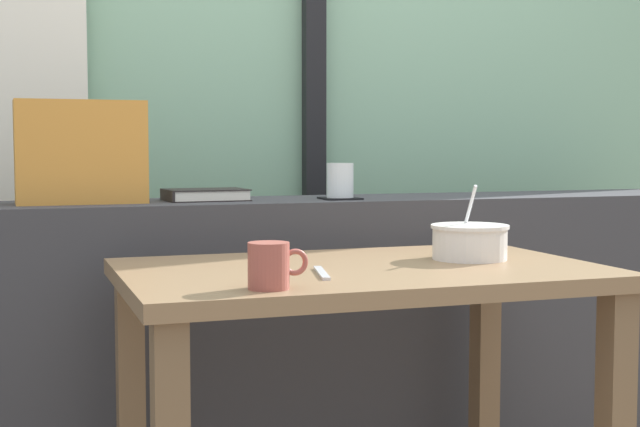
{
  "coord_description": "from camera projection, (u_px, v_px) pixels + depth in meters",
  "views": [
    {
      "loc": [
        -0.8,
        -1.81,
        0.98
      ],
      "look_at": [
        -0.06,
        0.33,
        0.81
      ],
      "focal_mm": 50.75,
      "sensor_mm": 36.0,
      "label": 1
    }
  ],
  "objects": [
    {
      "name": "ceramic_mug",
      "position": [
        270.0,
        266.0,
        1.63
      ],
      "size": [
        0.11,
        0.08,
        0.08
      ],
      "color": "#9E4C42",
      "rests_on": "breakfast_table"
    },
    {
      "name": "window_divider_post",
      "position": [
        314.0,
        49.0,
        3.01
      ],
      "size": [
        0.07,
        0.05,
        2.6
      ],
      "primitive_type": "cube",
      "color": "black",
      "rests_on": "ground"
    },
    {
      "name": "throw_pillow",
      "position": [
        81.0,
        152.0,
        2.29
      ],
      "size": [
        0.32,
        0.14,
        0.26
      ],
      "primitive_type": "cube",
      "rotation": [
        0.0,
        0.0,
        0.01
      ],
      "color": "#D18938",
      "rests_on": "dark_console_ledge"
    },
    {
      "name": "closed_book",
      "position": [
        205.0,
        195.0,
        2.41
      ],
      "size": [
        0.22,
        0.16,
        0.03
      ],
      "color": "black",
      "rests_on": "dark_console_ledge"
    },
    {
      "name": "coaster_square",
      "position": [
        340.0,
        198.0,
        2.47
      ],
      "size": [
        0.1,
        0.1,
        0.0
      ],
      "primitive_type": "cube",
      "color": "black",
      "rests_on": "dark_console_ledge"
    },
    {
      "name": "juice_glass",
      "position": [
        340.0,
        181.0,
        2.46
      ],
      "size": [
        0.07,
        0.07,
        0.09
      ],
      "color": "white",
      "rests_on": "coaster_square"
    },
    {
      "name": "dark_console_ledge",
      "position": [
        313.0,
        346.0,
        2.53
      ],
      "size": [
        2.8,
        0.34,
        0.83
      ],
      "primitive_type": "cube",
      "color": "#38383D",
      "rests_on": "ground"
    },
    {
      "name": "breakfast_table",
      "position": [
        360.0,
        324.0,
        1.95
      ],
      "size": [
        1.02,
        0.64,
        0.72
      ],
      "color": "brown",
      "rests_on": "ground"
    },
    {
      "name": "outdoor_backdrop",
      "position": [
        256.0,
        19.0,
        3.01
      ],
      "size": [
        4.8,
        0.08,
        2.8
      ],
      "primitive_type": "cube",
      "color": "#84B293",
      "rests_on": "ground"
    },
    {
      "name": "soup_bowl",
      "position": [
        470.0,
        242.0,
        2.06
      ],
      "size": [
        0.18,
        0.18,
        0.17
      ],
      "color": "silver",
      "rests_on": "breakfast_table"
    },
    {
      "name": "fork_utensil",
      "position": [
        322.0,
        273.0,
        1.82
      ],
      "size": [
        0.05,
        0.17,
        0.01
      ],
      "primitive_type": "cube",
      "rotation": [
        0.0,
        0.0,
        -0.22
      ],
      "color": "silver",
      "rests_on": "breakfast_table"
    }
  ]
}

